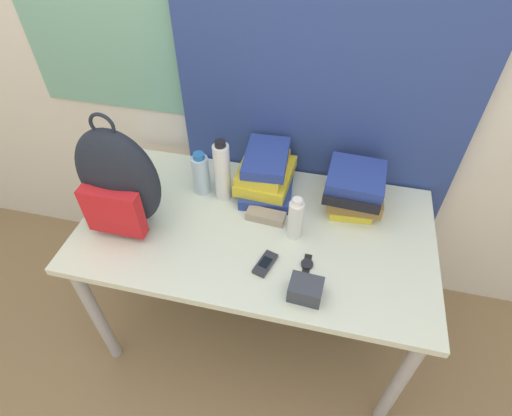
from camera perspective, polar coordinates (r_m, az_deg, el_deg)
ground_plane at (r=1.97m, az=-2.68°, el=-25.01°), size 12.00×12.00×0.00m
wall_back at (r=1.60m, az=3.80°, el=22.78°), size 6.00×0.06×2.50m
curtain_blue at (r=1.53m, az=10.23°, el=21.20°), size 1.14×0.04×2.50m
desk at (r=1.59m, az=0.00°, el=-4.68°), size 1.34×0.73×0.72m
backpack at (r=1.50m, az=-19.07°, el=3.55°), size 0.31×0.18×0.47m
book_stack_left at (r=1.63m, az=1.42°, el=4.96°), size 0.24×0.30×0.18m
book_stack_center at (r=1.61m, az=13.88°, el=2.90°), size 0.23×0.28×0.17m
water_bottle at (r=1.64m, az=-7.87°, el=4.84°), size 0.07×0.07×0.19m
sports_bottle at (r=1.57m, az=-4.84°, el=5.22°), size 0.06×0.06×0.27m
sunscreen_bottle at (r=1.45m, az=5.67°, el=-1.56°), size 0.06×0.06×0.18m
cell_phone at (r=1.41m, az=1.34°, el=-7.95°), size 0.08×0.12×0.02m
sunglasses_case at (r=1.55m, az=1.41°, el=-1.17°), size 0.15×0.07×0.04m
camera_pouch at (r=1.33m, az=7.10°, el=-11.48°), size 0.11×0.09×0.06m
wristwatch at (r=1.42m, az=7.29°, el=-8.01°), size 0.04×0.09×0.01m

